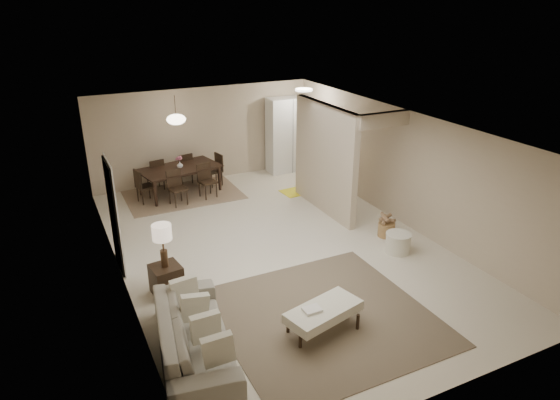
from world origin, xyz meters
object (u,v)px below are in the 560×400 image
round_pouf (398,243)px  dining_table (181,181)px  ottoman_bench (323,312)px  pantry_cabinet (288,135)px  sofa (194,335)px  wicker_basket (386,230)px  side_table (167,280)px

round_pouf → dining_table: 5.74m
ottoman_bench → dining_table: dining_table is taller
pantry_cabinet → ottoman_bench: pantry_cabinet is taller
ottoman_bench → sofa: bearing=156.9°
pantry_cabinet → wicker_basket: (-0.08, -4.71, -0.90)m
side_table → round_pouf: size_ratio=1.03×
ottoman_bench → round_pouf: 3.02m
sofa → round_pouf: size_ratio=4.79×
wicker_basket → round_pouf: bearing=-108.6°
pantry_cabinet → ottoman_bench: size_ratio=1.65×
side_table → round_pouf: bearing=-6.8°
side_table → pantry_cabinet: bearing=45.5°
dining_table → pantry_cabinet: bearing=-3.6°
sofa → side_table: size_ratio=4.64×
side_table → wicker_basket: (4.67, 0.13, -0.11)m
sofa → wicker_basket: 5.09m
sofa → side_table: (0.05, 1.76, -0.09)m
pantry_cabinet → dining_table: (-3.27, -0.45, -0.71)m
pantry_cabinet → side_table: 6.82m
side_table → dining_table: (1.48, 4.39, 0.09)m
round_pouf → pantry_cabinet: bearing=86.8°
sofa → wicker_basket: (4.72, 1.89, -0.20)m
sofa → ottoman_bench: size_ratio=1.88×
ottoman_bench → wicker_basket: bearing=23.7°
pantry_cabinet → wicker_basket: bearing=-91.0°
wicker_basket → pantry_cabinet: bearing=89.0°
pantry_cabinet → wicker_basket: size_ratio=5.98×
sofa → dining_table: 6.33m
pantry_cabinet → dining_table: bearing=-172.2°
pantry_cabinet → round_pouf: size_ratio=4.19×
sofa → side_table: sofa is taller
ottoman_bench → wicker_basket: (2.82, 2.19, -0.19)m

